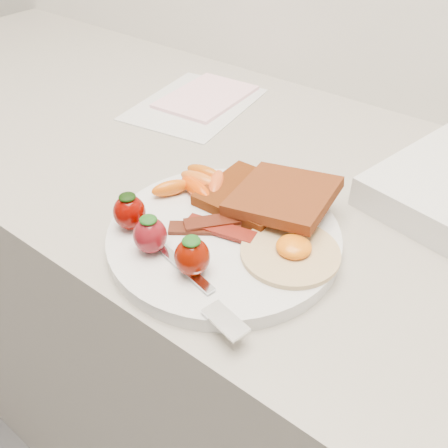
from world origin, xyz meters
The scene contains 11 objects.
counter centered at (0.00, 1.70, 0.45)m, with size 2.00×0.60×0.90m, color gray.
plate centered at (0.01, 1.54, 0.91)m, with size 0.27×0.27×0.02m, color silver.
toast_lower centered at (0.00, 1.61, 0.93)m, with size 0.10×0.10×0.01m, color #471A07.
toast_upper centered at (0.05, 1.62, 0.94)m, with size 0.11×0.11×0.01m, color #512614.
fried_egg centered at (0.10, 1.56, 0.92)m, with size 0.14×0.14×0.02m.
bacon_strips centered at (0.00, 1.54, 0.92)m, with size 0.10×0.09×0.01m.
baby_carrots centered at (-0.06, 1.59, 0.93)m, with size 0.08×0.10×0.02m.
strawberries centered at (-0.02, 1.47, 0.94)m, with size 0.14×0.05×0.05m.
fork centered at (0.05, 1.46, 0.92)m, with size 0.17×0.07×0.00m.
paper_sheet centered at (-0.26, 1.81, 0.90)m, with size 0.18×0.23×0.00m, color silver.
notepad centered at (-0.26, 1.84, 0.91)m, with size 0.12×0.17×0.01m, color #FFC2D2.
Camera 1 is at (0.29, 1.19, 1.28)m, focal length 40.00 mm.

